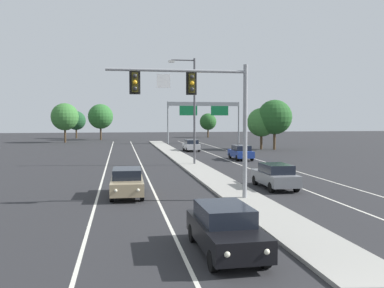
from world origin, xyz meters
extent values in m
cube|color=#9E9B93|center=(0.00, 18.00, 0.07)|extent=(2.40, 110.00, 0.15)
cube|color=silver|center=(-4.70, 25.00, 0.00)|extent=(0.14, 100.00, 0.01)
cube|color=silver|center=(4.70, 25.00, 0.00)|extent=(0.14, 100.00, 0.01)
cube|color=silver|center=(-8.00, 25.00, 0.00)|extent=(0.14, 100.00, 0.01)
cube|color=silver|center=(8.00, 25.00, 0.00)|extent=(0.14, 100.00, 0.01)
cylinder|color=gray|center=(-0.02, 14.75, 3.75)|extent=(0.24, 0.24, 7.20)
cylinder|color=gray|center=(-3.71, 14.75, 6.95)|extent=(7.37, 0.16, 0.16)
cube|color=black|center=(-2.97, 14.79, 6.30)|extent=(0.56, 0.06, 1.20)
cube|color=#38330F|center=(-2.97, 14.75, 6.30)|extent=(0.32, 0.32, 1.00)
sphere|color=#282828|center=(-2.97, 14.58, 6.62)|extent=(0.22, 0.22, 0.22)
sphere|color=#F2A819|center=(-2.97, 14.58, 6.30)|extent=(0.22, 0.22, 0.22)
sphere|color=#282828|center=(-2.97, 14.58, 5.98)|extent=(0.22, 0.22, 0.22)
cube|color=black|center=(-5.92, 14.79, 6.30)|extent=(0.56, 0.06, 1.20)
cube|color=#38330F|center=(-5.92, 14.75, 6.30)|extent=(0.32, 0.32, 1.00)
sphere|color=#282828|center=(-5.92, 14.58, 6.62)|extent=(0.22, 0.22, 0.22)
sphere|color=#F2A819|center=(-5.92, 14.58, 6.30)|extent=(0.22, 0.22, 0.22)
sphere|color=#282828|center=(-5.92, 14.58, 5.98)|extent=(0.22, 0.22, 0.22)
cube|color=white|center=(-4.44, 14.73, 6.40)|extent=(0.70, 0.04, 0.70)
cylinder|color=#4C4C51|center=(0.31, 31.97, 5.15)|extent=(0.20, 0.20, 10.00)
cylinder|color=#4C4C51|center=(-0.79, 31.97, 9.95)|extent=(2.20, 0.12, 0.12)
cube|color=#B7B7B2|center=(-1.89, 31.97, 9.80)|extent=(0.56, 0.28, 0.20)
cube|color=black|center=(-3.30, 6.27, 0.67)|extent=(1.90, 4.44, 0.70)
cube|color=black|center=(-3.31, 6.49, 1.30)|extent=(1.64, 2.41, 0.56)
sphere|color=#EAE5C6|center=(-2.68, 4.10, 0.72)|extent=(0.18, 0.18, 0.18)
sphere|color=#EAE5C6|center=(-3.83, 4.08, 0.72)|extent=(0.18, 0.18, 0.18)
cylinder|color=black|center=(-2.47, 4.79, 0.32)|extent=(0.23, 0.64, 0.64)
cylinder|color=black|center=(-4.07, 4.75, 0.32)|extent=(0.23, 0.64, 0.64)
cylinder|color=black|center=(-2.54, 7.79, 0.32)|extent=(0.23, 0.64, 0.64)
cylinder|color=black|center=(-4.14, 7.75, 0.32)|extent=(0.23, 0.64, 0.64)
cube|color=tan|center=(-6.34, 17.01, 0.67)|extent=(1.87, 4.43, 0.70)
cube|color=black|center=(-6.33, 17.23, 1.30)|extent=(1.62, 2.40, 0.56)
sphere|color=#EAE5C6|center=(-5.80, 14.82, 0.72)|extent=(0.18, 0.18, 0.18)
sphere|color=#EAE5C6|center=(-6.95, 14.84, 0.72)|extent=(0.18, 0.18, 0.18)
cylinder|color=black|center=(-5.56, 15.49, 0.32)|extent=(0.23, 0.64, 0.64)
cylinder|color=black|center=(-7.16, 15.52, 0.32)|extent=(0.23, 0.64, 0.64)
cylinder|color=black|center=(-5.51, 18.49, 0.32)|extent=(0.23, 0.64, 0.64)
cylinder|color=black|center=(-7.11, 18.52, 0.32)|extent=(0.23, 0.64, 0.64)
cube|color=slate|center=(3.03, 18.16, 0.67)|extent=(1.80, 4.40, 0.70)
cube|color=black|center=(3.03, 17.94, 1.30)|extent=(1.59, 2.38, 0.56)
sphere|color=#EAE5C6|center=(2.46, 20.34, 0.72)|extent=(0.18, 0.18, 0.18)
sphere|color=#EAE5C6|center=(3.61, 20.34, 0.72)|extent=(0.18, 0.18, 0.18)
cylinder|color=black|center=(2.23, 19.66, 0.32)|extent=(0.22, 0.64, 0.64)
cylinder|color=black|center=(3.83, 19.66, 0.32)|extent=(0.22, 0.64, 0.64)
cylinder|color=black|center=(2.23, 16.66, 0.32)|extent=(0.22, 0.64, 0.64)
cylinder|color=black|center=(3.83, 16.66, 0.32)|extent=(0.22, 0.64, 0.64)
cube|color=navy|center=(6.21, 36.36, 0.67)|extent=(1.85, 4.42, 0.70)
cube|color=black|center=(6.21, 36.14, 1.30)|extent=(1.61, 2.39, 0.56)
sphere|color=#EAE5C6|center=(5.66, 38.55, 0.72)|extent=(0.18, 0.18, 0.18)
sphere|color=#EAE5C6|center=(6.81, 38.54, 0.72)|extent=(0.18, 0.18, 0.18)
cylinder|color=black|center=(5.43, 37.87, 0.32)|extent=(0.23, 0.64, 0.64)
cylinder|color=black|center=(7.03, 37.85, 0.32)|extent=(0.23, 0.64, 0.64)
cylinder|color=black|center=(5.40, 34.87, 0.32)|extent=(0.23, 0.64, 0.64)
cylinder|color=black|center=(7.00, 34.85, 0.32)|extent=(0.23, 0.64, 0.64)
cube|color=#B7B7BC|center=(2.93, 49.01, 0.67)|extent=(1.80, 4.40, 0.70)
cube|color=black|center=(2.93, 48.79, 1.30)|extent=(1.59, 2.38, 0.56)
sphere|color=#EAE5C6|center=(2.36, 51.19, 0.72)|extent=(0.18, 0.18, 0.18)
sphere|color=#EAE5C6|center=(3.51, 51.19, 0.72)|extent=(0.18, 0.18, 0.18)
cylinder|color=black|center=(2.13, 50.52, 0.32)|extent=(0.22, 0.64, 0.64)
cylinder|color=black|center=(3.73, 50.51, 0.32)|extent=(0.22, 0.64, 0.64)
cylinder|color=black|center=(2.13, 47.52, 0.32)|extent=(0.22, 0.64, 0.64)
cylinder|color=black|center=(3.73, 47.51, 0.32)|extent=(0.22, 0.64, 0.64)
cylinder|color=gray|center=(1.70, 66.08, 3.75)|extent=(0.28, 0.28, 7.50)
cylinder|color=gray|center=(14.70, 66.08, 3.75)|extent=(0.28, 0.28, 7.50)
cube|color=gray|center=(8.20, 66.08, 7.10)|extent=(13.00, 0.36, 0.70)
cube|color=#0F6033|center=(5.34, 65.88, 5.90)|extent=(3.20, 0.08, 1.70)
cube|color=#0F6033|center=(11.06, 65.88, 5.90)|extent=(3.20, 0.08, 1.70)
cylinder|color=#4C3823|center=(-16.48, 89.87, 1.17)|extent=(0.36, 0.36, 2.34)
sphere|color=#1E4C28|center=(-16.48, 89.87, 4.05)|extent=(4.28, 4.28, 4.28)
cylinder|color=#4C3823|center=(13.54, 50.49, 1.14)|extent=(0.36, 0.36, 2.27)
sphere|color=#387533|center=(13.54, 50.49, 3.94)|extent=(4.16, 4.16, 4.16)
cylinder|color=#4C3823|center=(-16.84, 73.27, 1.39)|extent=(0.36, 0.36, 2.78)
sphere|color=#387533|center=(-16.84, 73.27, 4.82)|extent=(5.09, 5.09, 5.09)
cylinder|color=#4C3823|center=(15.17, 49.52, 1.36)|extent=(0.36, 0.36, 2.71)
sphere|color=#235623|center=(15.17, 49.52, 4.69)|extent=(4.96, 4.96, 4.96)
cylinder|color=#4C3823|center=(14.01, 89.51, 1.09)|extent=(0.36, 0.36, 2.17)
sphere|color=#235623|center=(14.01, 89.51, 3.76)|extent=(3.98, 3.98, 3.98)
cylinder|color=#4C3823|center=(-10.70, 82.07, 1.43)|extent=(0.36, 0.36, 2.85)
sphere|color=#2D6B2D|center=(-10.70, 82.07, 4.94)|extent=(5.21, 5.21, 5.21)
camera|label=1|loc=(-6.69, -6.71, 4.44)|focal=38.59mm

